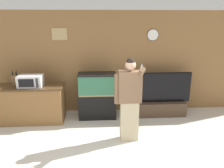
{
  "coord_description": "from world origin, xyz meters",
  "views": [
    {
      "loc": [
        0.03,
        -2.66,
        2.38
      ],
      "look_at": [
        0.32,
        1.81,
        1.05
      ],
      "focal_mm": 35.0,
      "sensor_mm": 36.0,
      "label": 1
    }
  ],
  "objects_px": {
    "counter_island": "(30,104)",
    "microwave": "(30,81)",
    "person_standing": "(129,99)",
    "knife_block": "(15,80)",
    "tv_on_stand": "(160,103)",
    "aquarium_on_stand": "(97,96)"
  },
  "relations": [
    {
      "from": "microwave",
      "to": "tv_on_stand",
      "type": "xyz_separation_m",
      "value": [
        3.14,
        0.2,
        -0.7
      ]
    },
    {
      "from": "counter_island",
      "to": "aquarium_on_stand",
      "type": "height_order",
      "value": "aquarium_on_stand"
    },
    {
      "from": "knife_block",
      "to": "tv_on_stand",
      "type": "bearing_deg",
      "value": 2.08
    },
    {
      "from": "counter_island",
      "to": "microwave",
      "type": "xyz_separation_m",
      "value": [
        0.07,
        -0.03,
        0.58
      ]
    },
    {
      "from": "microwave",
      "to": "knife_block",
      "type": "xyz_separation_m",
      "value": [
        -0.38,
        0.07,
        -0.0
      ]
    },
    {
      "from": "counter_island",
      "to": "knife_block",
      "type": "xyz_separation_m",
      "value": [
        -0.31,
        0.05,
        0.57
      ]
    },
    {
      "from": "microwave",
      "to": "aquarium_on_stand",
      "type": "distance_m",
      "value": 1.6
    },
    {
      "from": "microwave",
      "to": "tv_on_stand",
      "type": "distance_m",
      "value": 3.22
    },
    {
      "from": "aquarium_on_stand",
      "to": "tv_on_stand",
      "type": "bearing_deg",
      "value": 0.6
    },
    {
      "from": "counter_island",
      "to": "aquarium_on_stand",
      "type": "distance_m",
      "value": 1.61
    },
    {
      "from": "aquarium_on_stand",
      "to": "person_standing",
      "type": "bearing_deg",
      "value": -60.68
    },
    {
      "from": "knife_block",
      "to": "microwave",
      "type": "bearing_deg",
      "value": -10.82
    },
    {
      "from": "counter_island",
      "to": "person_standing",
      "type": "relative_size",
      "value": 0.95
    },
    {
      "from": "aquarium_on_stand",
      "to": "tv_on_stand",
      "type": "distance_m",
      "value": 1.63
    },
    {
      "from": "counter_island",
      "to": "person_standing",
      "type": "distance_m",
      "value": 2.47
    },
    {
      "from": "microwave",
      "to": "tv_on_stand",
      "type": "relative_size",
      "value": 0.36
    },
    {
      "from": "aquarium_on_stand",
      "to": "knife_block",
      "type": "bearing_deg",
      "value": -176.67
    },
    {
      "from": "tv_on_stand",
      "to": "person_standing",
      "type": "relative_size",
      "value": 0.88
    },
    {
      "from": "tv_on_stand",
      "to": "microwave",
      "type": "bearing_deg",
      "value": -176.35
    },
    {
      "from": "counter_island",
      "to": "aquarium_on_stand",
      "type": "relative_size",
      "value": 1.42
    },
    {
      "from": "aquarium_on_stand",
      "to": "person_standing",
      "type": "relative_size",
      "value": 0.67
    },
    {
      "from": "tv_on_stand",
      "to": "person_standing",
      "type": "distance_m",
      "value": 1.61
    }
  ]
}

